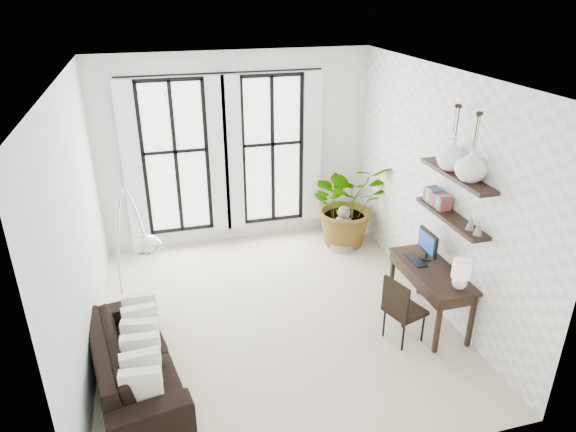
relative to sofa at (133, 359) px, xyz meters
name	(u,v)px	position (x,y,z in m)	size (l,w,h in m)	color
floor	(274,317)	(1.80, 0.78, -0.31)	(5.00, 5.00, 0.00)	beige
ceiling	(270,76)	(1.80, 0.78, 2.89)	(5.00, 5.00, 0.00)	white
wall_left	(78,230)	(-0.45, 0.78, 1.29)	(5.00, 5.00, 0.00)	silver
wall_right	(436,191)	(4.05, 0.78, 1.29)	(5.00, 5.00, 0.00)	white
wall_back	(237,150)	(1.80, 3.28, 1.29)	(4.50, 4.50, 0.00)	white
windows	(225,155)	(1.60, 3.21, 1.25)	(3.26, 0.13, 2.65)	white
wall_shelves	(451,199)	(3.91, 0.20, 1.42)	(0.25, 1.30, 0.60)	black
sofa	(133,359)	(0.00, 0.00, 0.00)	(2.11, 0.83, 0.62)	black
throw_pillows	(141,343)	(0.10, 0.00, 0.19)	(0.40, 1.52, 0.40)	white
plant	(348,203)	(3.53, 2.56, 0.44)	(1.35, 1.17, 1.50)	#2D7228
desk	(433,275)	(3.75, 0.12, 0.43)	(0.57, 1.34, 1.19)	black
desk_chair	(401,307)	(3.19, -0.13, 0.20)	(0.53, 0.53, 0.89)	black
arc_lamp	(128,229)	(0.10, 0.50, 1.36)	(0.71, 1.21, 2.17)	silver
buddha	(343,231)	(3.40, 2.38, 0.02)	(0.43, 0.43, 0.78)	gray
vase_a	(472,164)	(3.91, -0.09, 1.96)	(0.37, 0.37, 0.38)	white
vase_b	(452,154)	(3.91, 0.31, 1.96)	(0.37, 0.37, 0.38)	white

